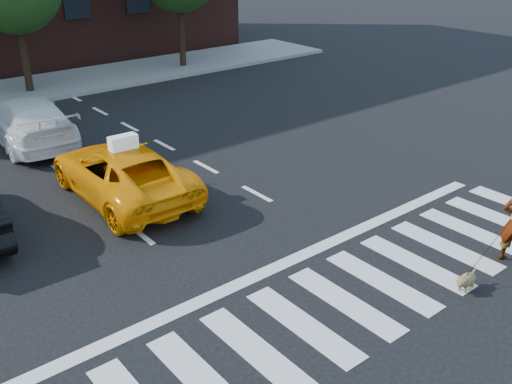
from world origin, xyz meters
The scene contains 8 objects.
ground centered at (0.00, 0.00, 0.00)m, with size 120.00×120.00×0.00m, color black.
crosswalk centered at (0.00, 0.00, 0.01)m, with size 13.00×2.40×0.01m, color silver.
stop_line centered at (0.00, 1.60, 0.01)m, with size 12.00×0.30×0.01m, color silver.
sidewalk_far centered at (0.00, 17.50, 0.07)m, with size 30.00×4.00×0.15m, color slate.
taxi centered at (-0.97, 6.31, 0.64)m, with size 2.14×4.63×1.29m, color #FF9705.
white_suv centered at (-1.40, 11.53, 0.70)m, with size 1.95×4.79×1.39m, color white.
dog centered at (1.94, -1.10, 0.20)m, with size 0.62×0.27×0.35m.
taxi_sign centered at (-0.97, 6.11, 1.45)m, with size 0.65×0.28×0.32m, color white.
Camera 1 is at (-6.37, -5.38, 5.97)m, focal length 40.00 mm.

